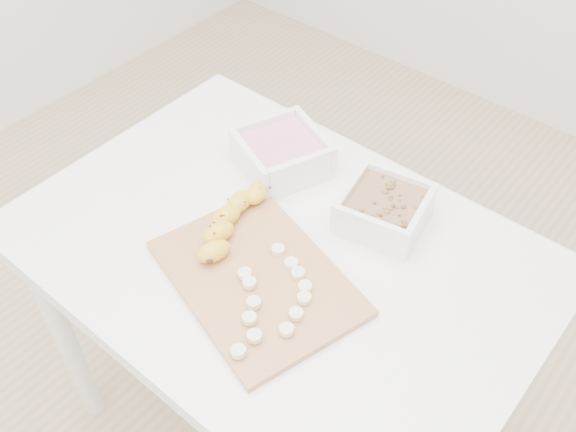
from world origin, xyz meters
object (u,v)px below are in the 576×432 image
Objects in this scene: bowl_yogurt at (282,152)px; bowl_granola at (384,208)px; cutting_board at (257,278)px; banana at (231,221)px; table at (279,278)px.

bowl_granola is (0.26, 0.00, -0.00)m from bowl_yogurt.
bowl_granola is 0.29m from cutting_board.
table is at bearing 15.93° from banana.
table is 4.49× the size of bowl_yogurt.
cutting_board is at bearing -29.20° from banana.
bowl_yogurt reaches higher than bowl_granola.
bowl_yogurt is at bearing 121.94° from cutting_board.
banana reaches higher than cutting_board.
bowl_granola reaches higher than table.
cutting_board is at bearing -108.79° from bowl_granola.
banana is at bearing -76.07° from bowl_yogurt.
bowl_yogurt is 0.26m from bowl_granola.
bowl_yogurt is 0.98× the size of banana.
cutting_board is 0.13m from banana.
bowl_yogurt reaches higher than cutting_board.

